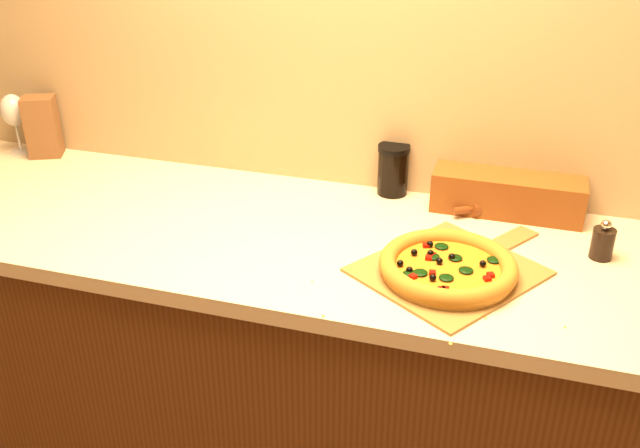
# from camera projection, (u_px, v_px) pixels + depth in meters

# --- Properties ---
(cabinet) EXTENTS (2.80, 0.65, 0.86)m
(cabinet) POSITION_uv_depth(u_px,v_px,m) (332.00, 387.00, 1.97)
(cabinet) COLOR #4C2810
(cabinet) RESTS_ON ground
(countertop) EXTENTS (2.84, 0.68, 0.04)m
(countertop) POSITION_uv_depth(u_px,v_px,m) (333.00, 245.00, 1.77)
(countertop) COLOR beige
(countertop) RESTS_ON cabinet
(pizza_peel) EXTENTS (0.47, 0.51, 0.01)m
(pizza_peel) POSITION_uv_depth(u_px,v_px,m) (452.00, 269.00, 1.62)
(pizza_peel) COLOR brown
(pizza_peel) RESTS_ON countertop
(pizza) EXTENTS (0.31, 0.31, 0.04)m
(pizza) POSITION_uv_depth(u_px,v_px,m) (448.00, 267.00, 1.58)
(pizza) COLOR #BD842F
(pizza) RESTS_ON pizza_peel
(pepper_grinder) EXTENTS (0.05, 0.05, 0.10)m
(pepper_grinder) POSITION_uv_depth(u_px,v_px,m) (603.00, 242.00, 1.65)
(pepper_grinder) COLOR black
(pepper_grinder) RESTS_ON countertop
(rolling_pin) EXTENTS (0.28, 0.20, 0.04)m
(rolling_pin) POSITION_uv_depth(u_px,v_px,m) (510.00, 204.00, 1.88)
(rolling_pin) COLOR #5B280F
(rolling_pin) RESTS_ON countertop
(bread_bag) EXTENTS (0.39, 0.13, 0.11)m
(bread_bag) POSITION_uv_depth(u_px,v_px,m) (507.00, 194.00, 1.86)
(bread_bag) COLOR #622C12
(bread_bag) RESTS_ON countertop
(wine_glass) EXTENTS (0.08, 0.08, 0.19)m
(wine_glass) POSITION_uv_depth(u_px,v_px,m) (13.00, 112.00, 2.20)
(wine_glass) COLOR silver
(wine_glass) RESTS_ON countertop
(paper_bag) EXTENTS (0.12, 0.11, 0.19)m
(paper_bag) POSITION_uv_depth(u_px,v_px,m) (42.00, 127.00, 2.20)
(paper_bag) COLOR brown
(paper_bag) RESTS_ON countertop
(dark_jar) EXTENTS (0.09, 0.09, 0.14)m
(dark_jar) POSITION_uv_depth(u_px,v_px,m) (393.00, 169.00, 1.96)
(dark_jar) COLOR black
(dark_jar) RESTS_ON countertop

